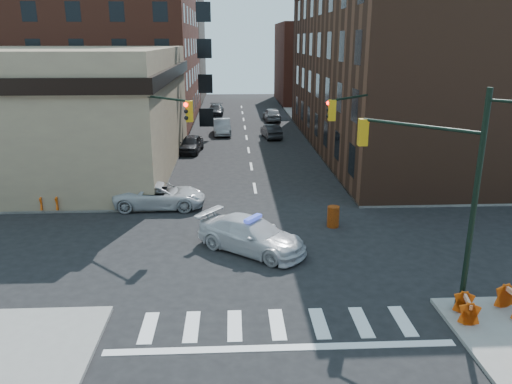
{
  "coord_description": "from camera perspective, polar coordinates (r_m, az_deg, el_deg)",
  "views": [
    {
      "loc": [
        -1.51,
        -22.16,
        9.63
      ],
      "look_at": [
        -0.32,
        1.98,
        2.2
      ],
      "focal_mm": 35.0,
      "sensor_mm": 36.0,
      "label": 1
    }
  ],
  "objects": [
    {
      "name": "tree_ne_far",
      "position": [
        57.21,
        6.36,
        10.83
      ],
      "size": [
        3.0,
        3.0,
        4.85
      ],
      "color": "black",
      "rests_on": "sidewalk_ne"
    },
    {
      "name": "parked_car_wnear",
      "position": [
        44.64,
        -7.43,
        5.47
      ],
      "size": [
        2.26,
        4.53,
        1.48
      ],
      "primitive_type": "imported",
      "rotation": [
        0.0,
        0.0,
        -0.12
      ],
      "color": "black",
      "rests_on": "ground"
    },
    {
      "name": "parked_car_efar",
      "position": [
        61.7,
        1.83,
        8.87
      ],
      "size": [
        2.16,
        4.84,
        1.62
      ],
      "primitive_type": "imported",
      "rotation": [
        0.0,
        0.0,
        3.19
      ],
      "color": "gray",
      "rests_on": "ground"
    },
    {
      "name": "apartment_block",
      "position": [
        64.48,
        -19.11,
        18.32
      ],
      "size": [
        25.0,
        25.0,
        24.0
      ],
      "primitive_type": "cube",
      "color": "#59281C",
      "rests_on": "ground"
    },
    {
      "name": "commercial_row_ne",
      "position": [
        47.03,
        15.57,
        13.29
      ],
      "size": [
        14.0,
        34.0,
        14.0
      ],
      "primitive_type": "cube",
      "color": "#45291B",
      "rests_on": "ground"
    },
    {
      "name": "ground",
      "position": [
        24.21,
        0.98,
        -6.35
      ],
      "size": [
        140.0,
        140.0,
        0.0
      ],
      "primitive_type": "plane",
      "color": "black",
      "rests_on": "ground"
    },
    {
      "name": "filler_nw",
      "position": [
        85.41,
        -13.08,
        15.58
      ],
      "size": [
        20.0,
        18.0,
        16.0
      ],
      "primitive_type": "cube",
      "color": "brown",
      "rests_on": "ground"
    },
    {
      "name": "pedestrian_b",
      "position": [
        31.9,
        -15.83,
        0.88
      ],
      "size": [
        1.14,
        1.09,
        1.85
      ],
      "primitive_type": "imported",
      "rotation": [
        0.0,
        0.0,
        0.6
      ],
      "color": "black",
      "rests_on": "sidewalk_nw"
    },
    {
      "name": "filler_ne",
      "position": [
        81.73,
        8.38,
        14.38
      ],
      "size": [
        16.0,
        16.0,
        12.0
      ],
      "primitive_type": "cube",
      "color": "#59281C",
      "rests_on": "ground"
    },
    {
      "name": "parked_car_wdeep",
      "position": [
        66.39,
        -4.63,
        9.32
      ],
      "size": [
        2.1,
        4.92,
        1.42
      ],
      "primitive_type": "imported",
      "rotation": [
        0.0,
        0.0,
        -0.02
      ],
      "color": "black",
      "rests_on": "ground"
    },
    {
      "name": "barricade_nw_a",
      "position": [
        31.12,
        -11.93,
        -0.23
      ],
      "size": [
        1.14,
        0.62,
        0.83
      ],
      "primitive_type": null,
      "rotation": [
        0.0,
        0.0,
        -0.06
      ],
      "color": "orange",
      "rests_on": "sidewalk_nw"
    },
    {
      "name": "signal_pole_se",
      "position": [
        18.94,
        20.76,
        0.6
      ],
      "size": [
        5.4,
        5.27,
        8.0
      ],
      "rotation": [
        0.0,
        0.0,
        2.36
      ],
      "color": "black",
      "rests_on": "sidewalk_se"
    },
    {
      "name": "tree_ne_near",
      "position": [
        49.38,
        7.82,
        9.8
      ],
      "size": [
        3.0,
        3.0,
        4.85
      ],
      "color": "black",
      "rests_on": "sidewalk_ne"
    },
    {
      "name": "barricade_se_b",
      "position": [
        19.47,
        22.91,
        -12.18
      ],
      "size": [
        0.75,
        1.17,
        0.81
      ],
      "primitive_type": null,
      "rotation": [
        0.0,
        0.0,
        1.36
      ],
      "color": "#F03D0B",
      "rests_on": "sidewalk_se"
    },
    {
      "name": "barrel_bank",
      "position": [
        29.89,
        -10.37,
        -1.04
      ],
      "size": [
        0.67,
        0.67,
        0.94
      ],
      "primitive_type": "cylinder",
      "rotation": [
        0.0,
        0.0,
        0.33
      ],
      "color": "red",
      "rests_on": "ground"
    },
    {
      "name": "sidewalk_ne",
      "position": [
        60.89,
        21.11,
        6.93
      ],
      "size": [
        34.0,
        54.5,
        0.15
      ],
      "primitive_type": "cube",
      "color": "gray",
      "rests_on": "ground"
    },
    {
      "name": "pedestrian_c",
      "position": [
        34.09,
        -21.36,
        1.19
      ],
      "size": [
        1.05,
        0.66,
        1.66
      ],
      "primitive_type": "imported",
      "rotation": [
        0.0,
        0.0,
        0.29
      ],
      "color": "#1E242E",
      "rests_on": "sidewalk_nw"
    },
    {
      "name": "sidewalk_nw",
      "position": [
        59.74,
        -24.03,
        6.42
      ],
      "size": [
        34.0,
        54.5,
        0.15
      ],
      "primitive_type": "cube",
      "color": "gray",
      "rests_on": "ground"
    },
    {
      "name": "signal_pole_nw",
      "position": [
        28.34,
        -11.66,
        5.98
      ],
      "size": [
        3.58,
        3.67,
        8.0
      ],
      "rotation": [
        0.0,
        0.0,
        -0.79
      ],
      "color": "black",
      "rests_on": "sidewalk_nw"
    },
    {
      "name": "barrel_road",
      "position": [
        26.92,
        8.81,
        -2.8
      ],
      "size": [
        0.66,
        0.66,
        1.13
      ],
      "primitive_type": "cylinder",
      "rotation": [
        0.0,
        0.0,
        -0.04
      ],
      "color": "#C05F09",
      "rests_on": "ground"
    },
    {
      "name": "barricade_nw_b",
      "position": [
        31.11,
        -22.4,
        -1.12
      ],
      "size": [
        1.21,
        0.64,
        0.89
      ],
      "primitive_type": null,
      "rotation": [
        0.0,
        0.0,
        -0.04
      ],
      "color": "#E94C0A",
      "rests_on": "sidewalk_nw"
    },
    {
      "name": "police_car",
      "position": [
        23.55,
        -0.52,
        -4.95
      ],
      "size": [
        5.69,
        5.07,
        1.58
      ],
      "primitive_type": "imported",
      "rotation": [
        0.0,
        0.0,
        0.92
      ],
      "color": "silver",
      "rests_on": "ground"
    },
    {
      "name": "pedestrian_a",
      "position": [
        31.78,
        -18.7,
        0.58
      ],
      "size": [
        0.82,
        0.7,
        1.89
      ],
      "primitive_type": "imported",
      "rotation": [
        0.0,
        0.0,
        -0.45
      ],
      "color": "black",
      "rests_on": "sidewalk_nw"
    },
    {
      "name": "pickup",
      "position": [
        30.11,
        -10.89,
        -0.4
      ],
      "size": [
        5.35,
        2.5,
        1.48
      ],
      "primitive_type": "imported",
      "rotation": [
        0.0,
        0.0,
        1.56
      ],
      "color": "#B8B9BC",
      "rests_on": "ground"
    },
    {
      "name": "parked_car_wfar",
      "position": [
        52.83,
        -3.91,
        7.44
      ],
      "size": [
        2.0,
        4.99,
        1.61
      ],
      "primitive_type": "imported",
      "rotation": [
        0.0,
        0.0,
        0.06
      ],
      "color": "gray",
      "rests_on": "ground"
    },
    {
      "name": "parked_car_enear",
      "position": [
        50.83,
        1.75,
        6.97
      ],
      "size": [
        2.02,
        4.39,
        1.39
      ],
      "primitive_type": "imported",
      "rotation": [
        0.0,
        0.0,
        3.27
      ],
      "color": "black",
      "rests_on": "ground"
    },
    {
      "name": "bank_building",
      "position": [
        41.96,
        -24.76,
        8.53
      ],
      "size": [
        22.0,
        22.0,
        9.0
      ],
      "primitive_type": "cube",
      "color": "#948160",
      "rests_on": "ground"
    },
    {
      "name": "signal_pole_ne",
      "position": [
        28.96,
        11.98,
        6.19
      ],
      "size": [
        3.67,
        3.58,
        8.0
      ],
      "rotation": [
        0.0,
        0.0,
        -2.36
      ],
      "color": "black",
      "rests_on": "sidewalk_ne"
    }
  ]
}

